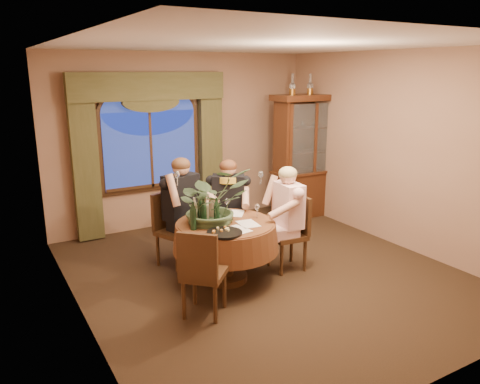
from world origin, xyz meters
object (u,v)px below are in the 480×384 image
dining_table (226,252)px  wine_bottle_0 (217,211)px  oil_lamp_center (310,84)px  person_scarf (228,208)px  stoneware_vase (213,210)px  chair_right (287,234)px  wine_bottle_5 (201,210)px  china_cabinet (308,156)px  centerpiece_plant (212,175)px  wine_bottle_1 (193,216)px  chair_front_left (204,272)px  person_pink (288,218)px  chair_back_right (229,222)px  chair_back (176,230)px  wine_bottle_4 (194,211)px  person_back (181,211)px  oil_lamp_left (293,84)px  olive_bowl (227,221)px  oil_lamp_right (327,84)px  wine_bottle_3 (204,213)px  wine_bottle_2 (206,211)px

dining_table → wine_bottle_0: 0.56m
oil_lamp_center → wine_bottle_0: bearing=-147.7°
person_scarf → stoneware_vase: size_ratio=5.06×
chair_right → wine_bottle_5: (-1.12, 0.22, 0.44)m
dining_table → china_cabinet: 3.10m
centerpiece_plant → wine_bottle_1: centerpiece_plant is taller
china_cabinet → wine_bottle_1: 3.43m
oil_lamp_center → chair_front_left: size_ratio=0.35×
person_pink → stoneware_vase: size_ratio=5.03×
chair_back_right → centerpiece_plant: size_ratio=0.99×
chair_back_right → chair_back: (-0.76, 0.07, 0.00)m
wine_bottle_4 → wine_bottle_5: 0.09m
oil_lamp_center → wine_bottle_4: size_ratio=1.03×
chair_back → person_back: (0.10, 0.02, 0.24)m
oil_lamp_left → olive_bowl: bearing=-142.1°
dining_table → stoneware_vase: stoneware_vase is taller
chair_front_left → person_back: 1.45m
oil_lamp_left → oil_lamp_right: 0.74m
stoneware_vase → centerpiece_plant: size_ratio=0.28×
china_cabinet → oil_lamp_right: bearing=0.0°
oil_lamp_left → wine_bottle_0: 3.16m
oil_lamp_left → wine_bottle_4: (-2.52, -1.55, -1.38)m
chair_right → wine_bottle_3: wine_bottle_3 is taller
person_scarf → china_cabinet: bearing=-123.9°
oil_lamp_right → oil_lamp_left: bearing=180.0°
person_back → wine_bottle_4: size_ratio=4.37×
person_pink → wine_bottle_4: 1.25m
chair_front_left → wine_bottle_1: (0.14, 0.56, 0.44)m
china_cabinet → person_pink: (-1.67, -1.74, -0.38)m
chair_right → oil_lamp_right: bearing=-43.6°
centerpiece_plant → person_scarf: bearing=47.0°
chair_front_left → wine_bottle_4: size_ratio=2.91×
chair_right → china_cabinet: bearing=-37.9°
person_scarf → wine_bottle_1: 1.15m
chair_front_left → china_cabinet: bearing=80.2°
olive_bowl → oil_lamp_right: bearing=30.1°
stoneware_vase → centerpiece_plant: 0.44m
oil_lamp_right → chair_front_left: size_ratio=0.35×
chair_back_right → chair_back: size_ratio=1.00×
oil_lamp_center → wine_bottle_3: bearing=-149.6°
wine_bottle_1 → chair_back_right: bearing=40.3°
dining_table → wine_bottle_4: 0.66m
oil_lamp_right → chair_back: 3.81m
stoneware_vase → chair_front_left: bearing=-123.6°
person_scarf → wine_bottle_5: (-0.68, -0.55, 0.23)m
wine_bottle_0 → wine_bottle_3: same height
dining_table → chair_back: 0.84m
stoneware_vase → wine_bottle_2: wine_bottle_2 is taller
person_pink → oil_lamp_right: bearing=-43.9°
oil_lamp_right → wine_bottle_1: size_ratio=1.03×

